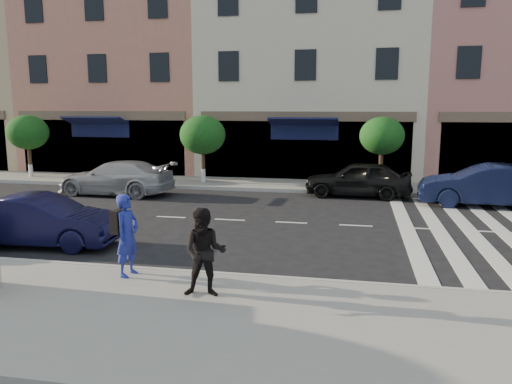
{
  "coord_description": "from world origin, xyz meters",
  "views": [
    {
      "loc": [
        1.92,
        -11.24,
        3.64
      ],
      "look_at": [
        -0.62,
        1.42,
        1.4
      ],
      "focal_mm": 35.0,
      "sensor_mm": 36.0,
      "label": 1
    }
  ],
  "objects_px": {
    "photographer": "(127,235)",
    "car_far_mid": "(358,179)",
    "car_far_left": "(116,178)",
    "car_far_right": "(486,186)",
    "walker": "(205,253)",
    "car_near_mid": "(41,221)"
  },
  "relations": [
    {
      "from": "photographer",
      "to": "walker",
      "type": "distance_m",
      "value": 2.06
    },
    {
      "from": "car_far_left",
      "to": "car_far_right",
      "type": "xyz_separation_m",
      "value": [
        14.39,
        0.35,
        0.07
      ]
    },
    {
      "from": "car_far_left",
      "to": "car_far_mid",
      "type": "xyz_separation_m",
      "value": [
        9.81,
        1.5,
        0.02
      ]
    },
    {
      "from": "photographer",
      "to": "car_far_mid",
      "type": "xyz_separation_m",
      "value": [
        4.69,
        11.1,
        -0.29
      ]
    },
    {
      "from": "walker",
      "to": "car_far_mid",
      "type": "distance_m",
      "value": 12.21
    },
    {
      "from": "photographer",
      "to": "car_far_right",
      "type": "relative_size",
      "value": 0.36
    },
    {
      "from": "photographer",
      "to": "car_far_right",
      "type": "xyz_separation_m",
      "value": [
        9.26,
        9.95,
        -0.23
      ]
    },
    {
      "from": "car_near_mid",
      "to": "car_far_right",
      "type": "distance_m",
      "value": 14.95
    },
    {
      "from": "car_near_mid",
      "to": "car_far_mid",
      "type": "xyz_separation_m",
      "value": [
        8.14,
        9.0,
        0.05
      ]
    },
    {
      "from": "walker",
      "to": "car_far_mid",
      "type": "bearing_deg",
      "value": 67.34
    },
    {
      "from": "car_far_left",
      "to": "car_far_right",
      "type": "relative_size",
      "value": 1.03
    },
    {
      "from": "photographer",
      "to": "car_far_right",
      "type": "height_order",
      "value": "photographer"
    },
    {
      "from": "car_far_right",
      "to": "car_far_mid",
      "type": "bearing_deg",
      "value": -100.33
    },
    {
      "from": "photographer",
      "to": "car_far_left",
      "type": "bearing_deg",
      "value": 37.6
    },
    {
      "from": "photographer",
      "to": "car_far_mid",
      "type": "height_order",
      "value": "photographer"
    },
    {
      "from": "car_far_mid",
      "to": "car_far_right",
      "type": "distance_m",
      "value": 4.72
    },
    {
      "from": "car_far_left",
      "to": "walker",
      "type": "bearing_deg",
      "value": 37.29
    },
    {
      "from": "walker",
      "to": "car_near_mid",
      "type": "height_order",
      "value": "walker"
    },
    {
      "from": "car_far_mid",
      "to": "car_far_right",
      "type": "bearing_deg",
      "value": 78.59
    },
    {
      "from": "car_far_left",
      "to": "car_far_right",
      "type": "height_order",
      "value": "car_far_right"
    },
    {
      "from": "photographer",
      "to": "car_far_mid",
      "type": "bearing_deg",
      "value": -13.4
    },
    {
      "from": "car_near_mid",
      "to": "car_far_mid",
      "type": "distance_m",
      "value": 12.13
    }
  ]
}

